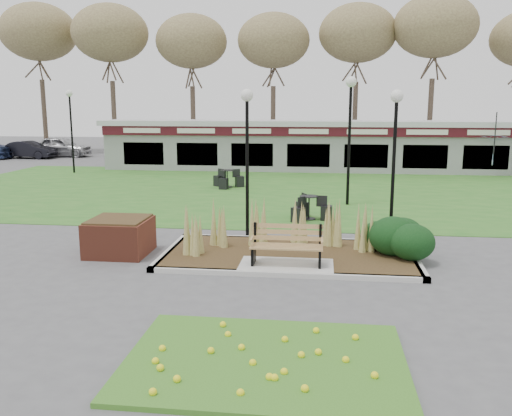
# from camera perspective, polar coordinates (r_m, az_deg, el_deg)

# --- Properties ---
(ground) EXTENTS (100.00, 100.00, 0.00)m
(ground) POSITION_cam_1_polar(r_m,az_deg,el_deg) (12.74, 3.16, -6.70)
(ground) COLOR #515154
(ground) RESTS_ON ground
(lawn) EXTENTS (34.00, 16.00, 0.02)m
(lawn) POSITION_cam_1_polar(r_m,az_deg,el_deg) (24.44, 5.07, 1.81)
(lawn) COLOR #2A6A21
(lawn) RESTS_ON ground
(flower_bed) EXTENTS (4.20, 3.00, 0.16)m
(flower_bed) POSITION_cam_1_polar(r_m,az_deg,el_deg) (8.45, 0.98, -15.64)
(flower_bed) COLOR #3C7421
(flower_bed) RESTS_ON ground
(planting_bed) EXTENTS (6.75, 3.40, 1.27)m
(planting_bed) POSITION_cam_1_polar(r_m,az_deg,el_deg) (13.92, 8.81, -3.72)
(planting_bed) COLOR #382516
(planting_bed) RESTS_ON ground
(park_bench) EXTENTS (1.70, 0.66, 0.93)m
(park_bench) POSITION_cam_1_polar(r_m,az_deg,el_deg) (12.82, 3.27, -3.85)
(park_bench) COLOR #8D6340
(park_bench) RESTS_ON ground
(brick_planter) EXTENTS (1.50, 1.50, 0.95)m
(brick_planter) POSITION_cam_1_polar(r_m,az_deg,el_deg) (14.51, -14.17, -2.88)
(brick_planter) COLOR brown
(brick_planter) RESTS_ON ground
(food_pavilion) EXTENTS (24.60, 3.40, 2.90)m
(food_pavilion) POSITION_cam_1_polar(r_m,az_deg,el_deg) (32.18, 5.61, 6.61)
(food_pavilion) COLOR gray
(food_pavilion) RESTS_ON ground
(tree_backdrop) EXTENTS (47.24, 5.24, 10.36)m
(tree_backdrop) POSITION_cam_1_polar(r_m,az_deg,el_deg) (40.38, 6.10, 17.24)
(tree_backdrop) COLOR #47382B
(tree_backdrop) RESTS_ON ground
(lamp_post_near_left) EXTENTS (0.35, 0.35, 4.23)m
(lamp_post_near_left) POSITION_cam_1_polar(r_m,az_deg,el_deg) (15.47, 14.44, 7.73)
(lamp_post_near_left) COLOR black
(lamp_post_near_left) RESTS_ON ground
(lamp_post_near_right) EXTENTS (0.35, 0.35, 4.27)m
(lamp_post_near_right) POSITION_cam_1_polar(r_m,az_deg,el_deg) (15.62, -0.95, 8.19)
(lamp_post_near_right) COLOR black
(lamp_post_near_right) RESTS_ON ground
(lamp_post_far_right) EXTENTS (0.40, 0.40, 4.86)m
(lamp_post_far_right) POSITION_cam_1_polar(r_m,az_deg,el_deg) (20.93, 9.88, 9.90)
(lamp_post_far_right) COLOR black
(lamp_post_far_right) RESTS_ON ground
(lamp_post_far_left) EXTENTS (0.38, 0.38, 4.63)m
(lamp_post_far_left) POSITION_cam_1_polar(r_m,az_deg,el_deg) (32.32, -18.95, 9.47)
(lamp_post_far_left) COLOR black
(lamp_post_far_left) RESTS_ON ground
(bistro_set_a) EXTENTS (1.52, 1.40, 0.81)m
(bistro_set_a) POSITION_cam_1_polar(r_m,az_deg,el_deg) (25.34, -3.04, 2.80)
(bistro_set_a) COLOR black
(bistro_set_a) RESTS_ON ground
(bistro_set_b) EXTENTS (1.37, 1.51, 0.80)m
(bistro_set_b) POSITION_cam_1_polar(r_m,az_deg,el_deg) (18.32, 5.59, -0.37)
(bistro_set_b) COLOR black
(bistro_set_b) RESTS_ON ground
(patio_umbrella) EXTENTS (1.94, 1.97, 2.33)m
(patio_umbrella) POSITION_cam_1_polar(r_m,az_deg,el_deg) (31.54, 23.75, 5.66)
(patio_umbrella) COLOR black
(patio_umbrella) RESTS_ON ground
(car_silver) EXTENTS (4.47, 1.97, 1.50)m
(car_silver) POSITION_cam_1_polar(r_m,az_deg,el_deg) (42.84, -19.84, 6.10)
(car_silver) COLOR #A9A9AD
(car_silver) RESTS_ON ground
(car_black) EXTENTS (3.86, 1.55, 1.25)m
(car_black) POSITION_cam_1_polar(r_m,az_deg,el_deg) (42.32, -22.77, 5.68)
(car_black) COLOR black
(car_black) RESTS_ON ground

